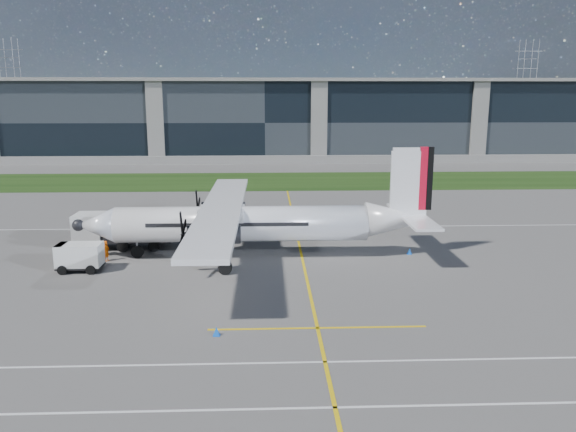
# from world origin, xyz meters

# --- Properties ---
(ground) EXTENTS (400.00, 400.00, 0.00)m
(ground) POSITION_xyz_m (0.00, 40.00, 0.00)
(ground) COLOR #575553
(ground) RESTS_ON ground
(grass_strip) EXTENTS (400.00, 18.00, 0.04)m
(grass_strip) POSITION_xyz_m (0.00, 48.00, 0.02)
(grass_strip) COLOR #16320D
(grass_strip) RESTS_ON ground
(terminal_building) EXTENTS (120.00, 20.00, 15.00)m
(terminal_building) POSITION_xyz_m (0.00, 80.00, 7.50)
(terminal_building) COLOR black
(terminal_building) RESTS_ON ground
(tree_line) EXTENTS (400.00, 6.00, 6.00)m
(tree_line) POSITION_xyz_m (0.00, 140.00, 3.00)
(tree_line) COLOR black
(tree_line) RESTS_ON ground
(pylon_west) EXTENTS (9.00, 4.60, 30.00)m
(pylon_west) POSITION_xyz_m (-80.00, 150.00, 15.00)
(pylon_west) COLOR gray
(pylon_west) RESTS_ON ground
(pylon_east) EXTENTS (9.00, 4.60, 30.00)m
(pylon_east) POSITION_xyz_m (85.00, 150.00, 15.00)
(pylon_east) COLOR gray
(pylon_east) RESTS_ON ground
(yellow_taxiway_centerline) EXTENTS (0.20, 70.00, 0.01)m
(yellow_taxiway_centerline) POSITION_xyz_m (3.00, 10.00, 0.01)
(yellow_taxiway_centerline) COLOR yellow
(yellow_taxiway_centerline) RESTS_ON ground
(white_lane_line) EXTENTS (90.00, 0.15, 0.01)m
(white_lane_line) POSITION_xyz_m (0.00, -14.00, 0.01)
(white_lane_line) COLOR white
(white_lane_line) RESTS_ON ground
(turboprop_aircraft) EXTENTS (27.69, 28.71, 8.61)m
(turboprop_aircraft) POSITION_xyz_m (-0.67, 8.10, 4.31)
(turboprop_aircraft) COLOR white
(turboprop_aircraft) RESTS_ON ground
(fuel_tanker_truck) EXTENTS (8.39, 2.73, 3.14)m
(fuel_tanker_truck) POSITION_xyz_m (-12.20, 11.07, 1.57)
(fuel_tanker_truck) COLOR silver
(fuel_tanker_truck) RESTS_ON ground
(baggage_tug) EXTENTS (3.34, 2.00, 2.00)m
(baggage_tug) POSITION_xyz_m (-13.30, 4.94, 1.00)
(baggage_tug) COLOR white
(baggage_tug) RESTS_ON ground
(ground_crew_person) EXTENTS (0.68, 0.84, 1.81)m
(ground_crew_person) POSITION_xyz_m (-12.07, 7.36, 0.91)
(ground_crew_person) COLOR #F25907
(ground_crew_person) RESTS_ON ground
(safety_cone_tail) EXTENTS (0.36, 0.36, 0.50)m
(safety_cone_tail) POSITION_xyz_m (11.68, 8.33, 0.25)
(safety_cone_tail) COLOR blue
(safety_cone_tail) RESTS_ON ground
(safety_cone_nose_stbd) EXTENTS (0.36, 0.36, 0.50)m
(safety_cone_nose_stbd) POSITION_xyz_m (-14.00, 9.82, 0.25)
(safety_cone_nose_stbd) COLOR blue
(safety_cone_nose_stbd) RESTS_ON ground
(safety_cone_nose_port) EXTENTS (0.36, 0.36, 0.50)m
(safety_cone_nose_port) POSITION_xyz_m (-13.40, 6.77, 0.25)
(safety_cone_nose_port) COLOR blue
(safety_cone_nose_port) RESTS_ON ground
(safety_cone_fwd) EXTENTS (0.36, 0.36, 0.50)m
(safety_cone_fwd) POSITION_xyz_m (-15.13, 8.67, 0.25)
(safety_cone_fwd) COLOR blue
(safety_cone_fwd) RESTS_ON ground
(safety_cone_portwing) EXTENTS (0.36, 0.36, 0.50)m
(safety_cone_portwing) POSITION_xyz_m (-2.44, -6.75, 0.25)
(safety_cone_portwing) COLOR blue
(safety_cone_portwing) RESTS_ON ground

